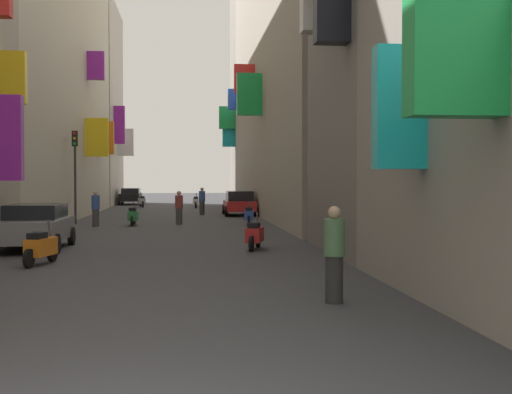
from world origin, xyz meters
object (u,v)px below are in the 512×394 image
object	(u,v)px
scooter_silver	(142,201)
scooter_orange	(41,247)
scooter_white	(196,202)
scooter_blue	(249,215)
pedestrian_crossing	(202,201)
scooter_red	(255,235)
parked_car_grey	(35,225)
pedestrian_mid_street	(334,255)
scooter_green	(133,216)
pedestrian_near_left	(179,208)
parked_car_black	(131,196)
traffic_light_near_corner	(75,161)
pedestrian_near_right	(96,209)
parked_car_red	(239,203)

from	to	relation	value
scooter_silver	scooter_orange	world-z (taller)	same
scooter_white	scooter_blue	xyz separation A→B (m)	(2.24, -19.45, -0.00)
pedestrian_crossing	scooter_blue	bearing A→B (deg)	-77.96
scooter_orange	scooter_red	bearing A→B (deg)	29.37
scooter_white	scooter_red	world-z (taller)	same
parked_car_grey	pedestrian_mid_street	xyz separation A→B (m)	(7.34, -10.12, 0.11)
scooter_red	scooter_orange	distance (m)	6.73
scooter_white	scooter_green	size ratio (longest dim) A/B	1.00
parked_car_grey	scooter_silver	bearing A→B (deg)	87.67
scooter_silver	pedestrian_near_left	bearing A→B (deg)	-81.54
scooter_green	pedestrian_near_left	world-z (taller)	pedestrian_near_left
pedestrian_mid_street	scooter_silver	bearing A→B (deg)	98.17
parked_car_black	parked_car_grey	xyz separation A→B (m)	(-0.04, -37.40, 0.01)
scooter_white	scooter_orange	size ratio (longest dim) A/B	1.05
traffic_light_near_corner	pedestrian_near_right	bearing A→B (deg)	-56.15
scooter_green	pedestrian_crossing	distance (m)	9.92
scooter_silver	scooter_blue	bearing A→B (deg)	-73.27
scooter_red	scooter_blue	distance (m)	11.36
pedestrian_crossing	pedestrian_mid_street	bearing A→B (deg)	-86.88
scooter_silver	scooter_orange	xyz separation A→B (m)	(-0.32, -35.95, -0.00)
scooter_green	pedestrian_near_right	size ratio (longest dim) A/B	1.14
pedestrian_mid_street	scooter_blue	bearing A→B (deg)	88.97
parked_car_red	scooter_red	distance (m)	19.97
scooter_green	scooter_blue	xyz separation A→B (m)	(5.49, -0.17, -0.00)
parked_car_black	scooter_orange	bearing A→B (deg)	-88.69
pedestrian_near_left	traffic_light_near_corner	distance (m)	5.57
scooter_green	scooter_red	xyz separation A→B (m)	(4.63, -11.49, -0.00)
scooter_white	traffic_light_near_corner	world-z (taller)	traffic_light_near_corner
scooter_blue	pedestrian_near_left	bearing A→B (deg)	169.13
parked_car_red	scooter_blue	distance (m)	8.62
scooter_blue	pedestrian_near_right	distance (m)	7.17
parked_car_black	scooter_orange	xyz separation A→B (m)	(0.95, -41.43, -0.28)
scooter_white	scooter_blue	distance (m)	19.58
scooter_blue	pedestrian_crossing	size ratio (longest dim) A/B	1.06
parked_car_grey	pedestrian_near_right	world-z (taller)	pedestrian_near_right
scooter_white	scooter_red	distance (m)	30.81
scooter_silver	scooter_orange	bearing A→B (deg)	-90.50
scooter_green	pedestrian_mid_street	distance (m)	21.51
pedestrian_crossing	scooter_green	bearing A→B (deg)	-110.50
scooter_blue	traffic_light_near_corner	distance (m)	8.88
parked_car_red	scooter_red	size ratio (longest dim) A/B	2.48
pedestrian_near_left	pedestrian_crossing	bearing A→B (deg)	81.52
pedestrian_mid_street	parked_car_grey	bearing A→B (deg)	125.94
scooter_green	scooter_blue	distance (m)	5.49
scooter_orange	pedestrian_crossing	xyz separation A→B (m)	(4.71, 24.08, 0.37)
scooter_white	pedestrian_mid_street	world-z (taller)	pedestrian_mid_street
pedestrian_crossing	parked_car_grey	bearing A→B (deg)	-105.85
scooter_green	parked_car_black	bearing A→B (deg)	94.69
scooter_orange	pedestrian_near_right	size ratio (longest dim) A/B	1.08
scooter_green	traffic_light_near_corner	world-z (taller)	traffic_light_near_corner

